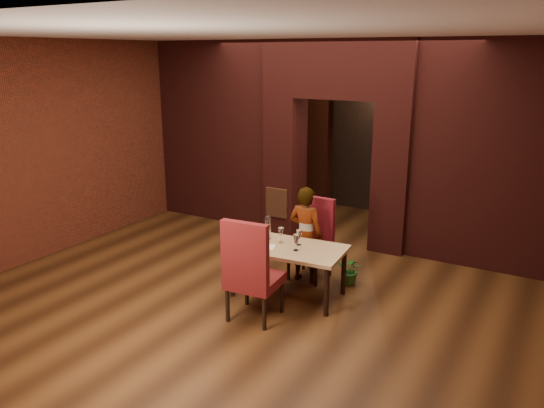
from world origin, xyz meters
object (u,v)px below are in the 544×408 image
at_px(chair_far, 310,240).
at_px(person_seated, 306,235).
at_px(dining_table, 288,271).
at_px(wine_glass_c, 296,243).
at_px(wine_glass_b, 299,238).
at_px(water_bottle, 268,227).
at_px(potted_plant, 351,270).
at_px(wine_bucket, 251,232).
at_px(wine_glass_a, 281,235).
at_px(chair_near, 255,268).

distance_m(chair_far, person_seated, 0.16).
xyz_separation_m(dining_table, wine_glass_c, (0.15, -0.07, 0.43)).
distance_m(wine_glass_b, water_bottle, 0.46).
relative_size(person_seated, wine_glass_c, 6.44).
bearing_deg(potted_plant, wine_glass_c, -117.68).
bearing_deg(wine_bucket, chair_far, 52.82).
xyz_separation_m(water_bottle, potted_plant, (0.93, 0.60, -0.62)).
bearing_deg(water_bottle, person_seated, 48.51).
height_order(dining_table, water_bottle, water_bottle).
xyz_separation_m(wine_glass_a, wine_bucket, (-0.37, -0.13, 0.01)).
height_order(wine_glass_b, wine_glass_c, wine_glass_c).
bearing_deg(wine_glass_b, potted_plant, 51.49).
distance_m(chair_far, wine_glass_b, 0.56).
bearing_deg(water_bottle, wine_glass_a, -10.37).
bearing_deg(person_seated, wine_glass_b, 105.26).
bearing_deg(dining_table, wine_bucket, 179.84).
height_order(wine_glass_a, wine_glass_b, wine_glass_a).
relative_size(wine_glass_a, wine_glass_b, 1.02).
relative_size(dining_table, wine_glass_c, 6.88).
height_order(water_bottle, potted_plant, water_bottle).
bearing_deg(potted_plant, wine_bucket, -144.80).
height_order(wine_glass_c, water_bottle, water_bottle).
xyz_separation_m(chair_near, water_bottle, (-0.31, 0.83, 0.20)).
distance_m(chair_far, wine_glass_c, 0.75).
bearing_deg(potted_plant, chair_far, -171.36).
height_order(chair_near, wine_glass_c, chair_near).
bearing_deg(person_seated, chair_near, 89.20).
relative_size(chair_far, potted_plant, 2.84).
distance_m(chair_far, wine_glass_a, 0.61).
xyz_separation_m(wine_bucket, water_bottle, (0.15, 0.17, 0.05)).
height_order(chair_near, wine_glass_a, chair_near).
distance_m(chair_near, wine_glass_c, 0.68).
xyz_separation_m(wine_glass_b, potted_plant, (0.48, 0.60, -0.56)).
bearing_deg(person_seated, wine_bucket, 49.00).
bearing_deg(chair_far, wine_bucket, -124.87).
relative_size(person_seated, wine_glass_a, 6.69).
bearing_deg(water_bottle, dining_table, -18.35).
bearing_deg(wine_bucket, chair_near, -54.74).
relative_size(dining_table, wine_bucket, 6.33).
distance_m(dining_table, wine_glass_a, 0.46).
xyz_separation_m(chair_far, wine_glass_c, (0.15, -0.70, 0.21)).
height_order(chair_far, wine_glass_c, chair_far).
bearing_deg(chair_near, dining_table, -99.15).
relative_size(water_bottle, potted_plant, 0.82).
height_order(wine_glass_a, wine_glass_c, wine_glass_c).
relative_size(chair_near, wine_glass_c, 6.04).
bearing_deg(dining_table, person_seated, 87.00).
bearing_deg(wine_bucket, wine_glass_b, 15.14).
bearing_deg(wine_bucket, wine_glass_a, 19.03).
xyz_separation_m(person_seated, potted_plant, (0.58, 0.20, -0.46)).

